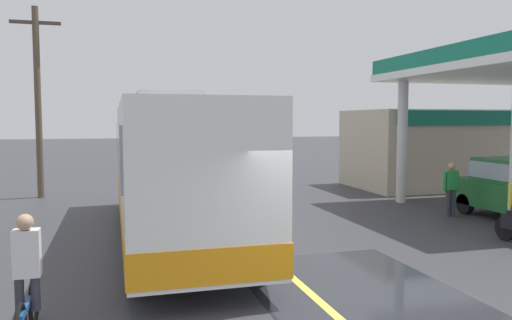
{
  "coord_description": "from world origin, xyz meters",
  "views": [
    {
      "loc": [
        -3.18,
        -6.61,
        2.95
      ],
      "look_at": [
        1.5,
        10.0,
        1.6
      ],
      "focal_mm": 35.43,
      "sensor_mm": 36.0,
      "label": 1
    }
  ],
  "objects_px": {
    "coach_bus_main": "(171,170)",
    "pedestrian_near_pump": "(451,186)",
    "cyclist_on_shoulder": "(27,283)",
    "minibus_opposing_lane": "(203,145)"
  },
  "relations": [
    {
      "from": "coach_bus_main",
      "to": "pedestrian_near_pump",
      "type": "bearing_deg",
      "value": 3.14
    },
    {
      "from": "cyclist_on_shoulder",
      "to": "pedestrian_near_pump",
      "type": "xyz_separation_m",
      "value": [
        11.13,
        6.06,
        0.15
      ]
    },
    {
      "from": "cyclist_on_shoulder",
      "to": "pedestrian_near_pump",
      "type": "height_order",
      "value": "cyclist_on_shoulder"
    },
    {
      "from": "coach_bus_main",
      "to": "cyclist_on_shoulder",
      "type": "relative_size",
      "value": 6.07
    },
    {
      "from": "minibus_opposing_lane",
      "to": "pedestrian_near_pump",
      "type": "xyz_separation_m",
      "value": [
        4.71,
        -17.42,
        -0.54
      ]
    },
    {
      "from": "cyclist_on_shoulder",
      "to": "pedestrian_near_pump",
      "type": "relative_size",
      "value": 1.1
    },
    {
      "from": "minibus_opposing_lane",
      "to": "cyclist_on_shoulder",
      "type": "bearing_deg",
      "value": -105.3
    },
    {
      "from": "minibus_opposing_lane",
      "to": "coach_bus_main",
      "type": "bearing_deg",
      "value": -102.27
    },
    {
      "from": "minibus_opposing_lane",
      "to": "pedestrian_near_pump",
      "type": "relative_size",
      "value": 3.69
    },
    {
      "from": "minibus_opposing_lane",
      "to": "cyclist_on_shoulder",
      "type": "xyz_separation_m",
      "value": [
        -6.43,
        -23.49,
        -0.69
      ]
    }
  ]
}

